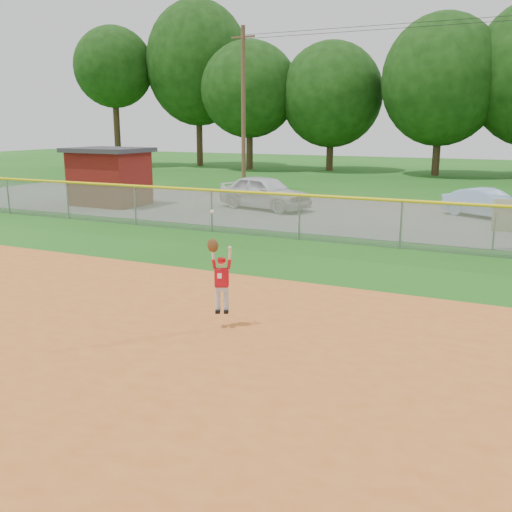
{
  "coord_description": "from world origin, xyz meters",
  "views": [
    {
      "loc": [
        6.63,
        -7.54,
        3.79
      ],
      "look_at": [
        1.72,
        2.93,
        1.1
      ],
      "focal_mm": 40.0,
      "sensor_mm": 36.0,
      "label": 1
    }
  ],
  "objects_px": {
    "car_blue": "(487,203)",
    "utility_shed": "(109,176)",
    "ballplayer": "(220,276)",
    "car_white_a": "(265,192)"
  },
  "relations": [
    {
      "from": "car_white_a",
      "to": "car_blue",
      "type": "height_order",
      "value": "car_white_a"
    },
    {
      "from": "car_blue",
      "to": "ballplayer",
      "type": "height_order",
      "value": "ballplayer"
    },
    {
      "from": "car_blue",
      "to": "utility_shed",
      "type": "distance_m",
      "value": 16.78
    },
    {
      "from": "car_white_a",
      "to": "ballplayer",
      "type": "xyz_separation_m",
      "value": [
        5.57,
        -14.36,
        0.25
      ]
    },
    {
      "from": "utility_shed",
      "to": "ballplayer",
      "type": "bearing_deg",
      "value": -44.44
    },
    {
      "from": "car_blue",
      "to": "utility_shed",
      "type": "xyz_separation_m",
      "value": [
        -16.4,
        -3.47,
        0.76
      ]
    },
    {
      "from": "utility_shed",
      "to": "ballplayer",
      "type": "height_order",
      "value": "utility_shed"
    },
    {
      "from": "utility_shed",
      "to": "ballplayer",
      "type": "xyz_separation_m",
      "value": [
        12.75,
        -12.5,
        -0.34
      ]
    },
    {
      "from": "ballplayer",
      "to": "car_white_a",
      "type": "bearing_deg",
      "value": 111.19
    },
    {
      "from": "car_blue",
      "to": "ballplayer",
      "type": "distance_m",
      "value": 16.39
    }
  ]
}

